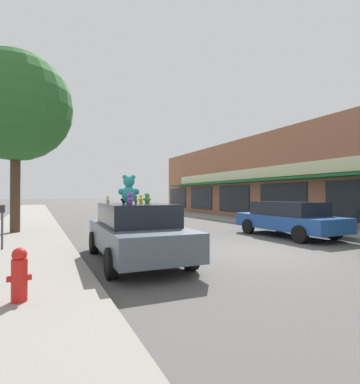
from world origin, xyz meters
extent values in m
plane|color=#514F4C|center=(0.00, 0.00, 0.00)|extent=(260.00, 260.00, 0.00)
cube|color=gray|center=(-6.27, 0.00, 0.07)|extent=(3.10, 90.00, 0.14)
cube|color=#9E6047|center=(14.57, 6.70, 2.92)|extent=(13.49, 35.17, 5.85)
cube|color=#19662D|center=(7.25, 6.70, 2.63)|extent=(1.15, 29.54, 0.12)
cube|color=beige|center=(7.77, 6.70, 3.18)|extent=(0.08, 28.13, 0.70)
cube|color=black|center=(7.78, 6.70, 1.40)|extent=(0.06, 3.82, 2.00)
cube|color=black|center=(7.78, 11.72, 1.40)|extent=(0.06, 3.82, 2.00)
cube|color=black|center=(7.78, 16.74, 1.40)|extent=(0.06, 3.82, 2.00)
cube|color=black|center=(7.78, 21.77, 1.40)|extent=(0.06, 3.82, 2.00)
cube|color=#4C5660|center=(-3.42, 0.31, 0.63)|extent=(2.01, 4.64, 0.62)
cube|color=black|center=(-3.42, 0.31, 1.20)|extent=(1.71, 2.58, 0.54)
cylinder|color=black|center=(-4.24, 1.77, 0.32)|extent=(0.23, 0.64, 0.64)
cylinder|color=black|center=(-2.47, 1.69, 0.32)|extent=(0.23, 0.64, 0.64)
cylinder|color=black|center=(-4.37, -1.06, 0.32)|extent=(0.23, 0.64, 0.64)
cylinder|color=black|center=(-2.59, -1.14, 0.32)|extent=(0.23, 0.64, 0.64)
ellipsoid|color=teal|center=(-3.56, 0.48, 1.71)|extent=(0.41, 0.37, 0.47)
sphere|color=teal|center=(-3.56, 0.48, 2.05)|extent=(0.35, 0.35, 0.30)
sphere|color=teal|center=(-3.46, 0.45, 2.17)|extent=(0.15, 0.15, 0.12)
sphere|color=teal|center=(-3.67, 0.50, 2.17)|extent=(0.15, 0.15, 0.12)
sphere|color=#47CDC6|center=(-3.54, 0.60, 2.04)|extent=(0.13, 0.13, 0.11)
sphere|color=teal|center=(-3.37, 0.46, 1.79)|extent=(0.20, 0.20, 0.17)
sphere|color=teal|center=(-3.74, 0.54, 1.79)|extent=(0.20, 0.20, 0.17)
ellipsoid|color=green|center=(-2.98, 0.74, 1.56)|extent=(0.17, 0.17, 0.17)
sphere|color=green|center=(-2.98, 0.74, 1.69)|extent=(0.15, 0.15, 0.11)
sphere|color=green|center=(-2.94, 0.72, 1.73)|extent=(0.06, 0.06, 0.05)
sphere|color=green|center=(-3.01, 0.76, 1.73)|extent=(0.06, 0.06, 0.05)
sphere|color=#5ADA6D|center=(-2.95, 0.78, 1.68)|extent=(0.06, 0.06, 0.04)
sphere|color=green|center=(-2.91, 0.71, 1.59)|extent=(0.09, 0.09, 0.06)
sphere|color=green|center=(-3.03, 0.78, 1.59)|extent=(0.09, 0.09, 0.06)
ellipsoid|color=purple|center=(-3.84, -0.61, 1.57)|extent=(0.17, 0.18, 0.19)
sphere|color=purple|center=(-3.84, -0.61, 1.71)|extent=(0.15, 0.15, 0.12)
sphere|color=purple|center=(-3.82, -0.57, 1.75)|extent=(0.06, 0.06, 0.05)
sphere|color=purple|center=(-3.86, -0.65, 1.75)|extent=(0.06, 0.06, 0.05)
sphere|color=#BA67ED|center=(-3.89, -0.59, 1.70)|extent=(0.06, 0.06, 0.05)
sphere|color=purple|center=(-3.82, -0.54, 1.60)|extent=(0.09, 0.09, 0.07)
sphere|color=purple|center=(-3.88, -0.68, 1.60)|extent=(0.09, 0.09, 0.07)
ellipsoid|color=yellow|center=(-3.03, 1.12, 1.55)|extent=(0.13, 0.11, 0.15)
sphere|color=yellow|center=(-3.03, 1.12, 1.66)|extent=(0.11, 0.11, 0.10)
sphere|color=yellow|center=(-2.99, 1.12, 1.70)|extent=(0.04, 0.04, 0.04)
sphere|color=yellow|center=(-3.06, 1.11, 1.70)|extent=(0.04, 0.04, 0.04)
sphere|color=#FFFF4D|center=(-3.03, 1.16, 1.66)|extent=(0.04, 0.04, 0.04)
sphere|color=yellow|center=(-2.97, 1.13, 1.58)|extent=(0.06, 0.06, 0.06)
sphere|color=yellow|center=(-3.09, 1.12, 1.58)|extent=(0.06, 0.06, 0.06)
ellipsoid|color=beige|center=(-3.98, 1.08, 1.54)|extent=(0.13, 0.13, 0.13)
sphere|color=beige|center=(-3.98, 1.08, 1.64)|extent=(0.12, 0.12, 0.08)
sphere|color=beige|center=(-3.96, 1.10, 1.67)|extent=(0.05, 0.05, 0.04)
sphere|color=beige|center=(-4.00, 1.06, 1.67)|extent=(0.05, 0.05, 0.04)
sphere|color=white|center=(-4.01, 1.10, 1.64)|extent=(0.05, 0.05, 0.03)
sphere|color=beige|center=(-3.95, 1.12, 1.57)|extent=(0.07, 0.07, 0.05)
sphere|color=beige|center=(-4.02, 1.05, 1.57)|extent=(0.07, 0.07, 0.05)
ellipsoid|color=orange|center=(-2.83, 1.03, 1.55)|extent=(0.14, 0.14, 0.15)
sphere|color=orange|center=(-2.83, 1.03, 1.66)|extent=(0.13, 0.13, 0.09)
sphere|color=orange|center=(-2.80, 1.01, 1.69)|extent=(0.05, 0.05, 0.04)
sphere|color=orange|center=(-2.86, 1.04, 1.69)|extent=(0.05, 0.05, 0.04)
sphere|color=#FFBA41|center=(-2.82, 1.06, 1.65)|extent=(0.05, 0.05, 0.04)
sphere|color=orange|center=(-2.78, 1.01, 1.57)|extent=(0.07, 0.07, 0.05)
sphere|color=orange|center=(-2.88, 1.06, 1.57)|extent=(0.07, 0.07, 0.05)
ellipsoid|color=pink|center=(-3.34, 1.33, 1.56)|extent=(0.16, 0.16, 0.16)
sphere|color=pink|center=(-3.34, 1.33, 1.68)|extent=(0.14, 0.14, 0.10)
sphere|color=pink|center=(-3.32, 1.31, 1.72)|extent=(0.06, 0.06, 0.04)
sphere|color=pink|center=(-3.37, 1.36, 1.72)|extent=(0.06, 0.06, 0.04)
sphere|color=#FFA3DA|center=(-3.31, 1.37, 1.67)|extent=(0.05, 0.05, 0.04)
sphere|color=pink|center=(-3.29, 1.30, 1.58)|extent=(0.08, 0.08, 0.06)
sphere|color=pink|center=(-3.39, 1.38, 1.58)|extent=(0.08, 0.08, 0.06)
ellipsoid|color=olive|center=(-3.30, 0.70, 1.54)|extent=(0.13, 0.13, 0.14)
sphere|color=olive|center=(-3.30, 0.70, 1.64)|extent=(0.12, 0.12, 0.09)
sphere|color=olive|center=(-3.29, 0.73, 1.68)|extent=(0.05, 0.05, 0.04)
sphere|color=olive|center=(-3.32, 0.68, 1.68)|extent=(0.05, 0.05, 0.04)
sphere|color=tan|center=(-3.34, 0.72, 1.64)|extent=(0.04, 0.04, 0.03)
sphere|color=olive|center=(-3.29, 0.76, 1.57)|extent=(0.07, 0.07, 0.05)
sphere|color=olive|center=(-3.34, 0.66, 1.57)|extent=(0.07, 0.07, 0.05)
ellipsoid|color=black|center=(-3.66, 0.64, 1.55)|extent=(0.14, 0.13, 0.15)
sphere|color=black|center=(-3.66, 0.64, 1.67)|extent=(0.12, 0.12, 0.10)
sphere|color=black|center=(-3.62, 0.65, 1.70)|extent=(0.05, 0.05, 0.04)
sphere|color=black|center=(-3.69, 0.63, 1.70)|extent=(0.05, 0.05, 0.04)
sphere|color=#3A3A3D|center=(-3.67, 0.68, 1.66)|extent=(0.05, 0.05, 0.04)
sphere|color=black|center=(-3.60, 0.67, 1.58)|extent=(0.07, 0.07, 0.06)
sphere|color=black|center=(-3.72, 0.63, 1.58)|extent=(0.07, 0.07, 0.06)
cube|color=#1E4793|center=(3.50, 1.96, 0.60)|extent=(1.82, 4.61, 0.56)
cube|color=black|center=(3.50, 1.96, 1.15)|extent=(1.61, 2.83, 0.55)
cylinder|color=black|center=(2.61, 3.38, 0.32)|extent=(0.20, 0.64, 0.64)
cylinder|color=black|center=(4.39, 3.38, 0.32)|extent=(0.20, 0.64, 0.64)
cylinder|color=black|center=(2.61, 0.53, 0.32)|extent=(0.20, 0.64, 0.64)
cylinder|color=black|center=(4.39, 0.53, 0.32)|extent=(0.20, 0.64, 0.64)
cylinder|color=#473323|center=(-6.57, 7.13, 1.81)|extent=(0.39, 0.39, 3.34)
sphere|color=#286028|center=(-6.57, 7.13, 5.43)|extent=(4.59, 4.59, 4.59)
cylinder|color=red|center=(-5.95, -2.17, 0.45)|extent=(0.22, 0.22, 0.62)
sphere|color=red|center=(-5.95, -2.17, 0.83)|extent=(0.21, 0.21, 0.21)
cylinder|color=red|center=(-6.07, -2.17, 0.48)|extent=(0.10, 0.09, 0.09)
cylinder|color=red|center=(-5.84, -2.17, 0.48)|extent=(0.10, 0.09, 0.09)
cylinder|color=#4C4C51|center=(-6.64, 2.79, 0.67)|extent=(0.06, 0.06, 1.05)
cube|color=#2D2D33|center=(-6.64, 2.79, 1.30)|extent=(0.14, 0.10, 0.22)
camera|label=1|loc=(-5.71, -7.15, 1.71)|focal=28.00mm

